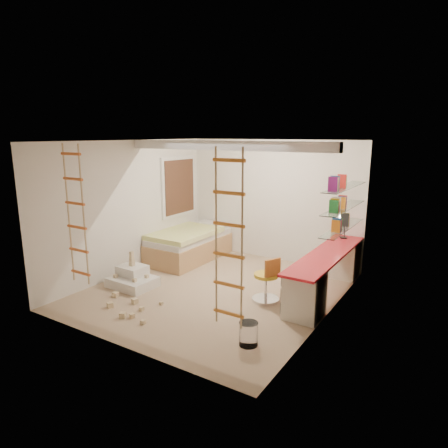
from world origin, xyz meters
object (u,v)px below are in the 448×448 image
Objects in this scene: swivel_chair at (267,285)px; play_platform at (132,279)px; desk at (326,272)px; bed at (189,245)px.

play_platform is (-2.37, -0.68, -0.14)m from swivel_chair.
play_platform is (-3.11, -1.49, -0.26)m from desk.
bed is (-3.20, 0.36, -0.07)m from desk.
play_platform is at bearing -163.92° from swivel_chair.
bed is at bearing 154.61° from swivel_chair.
bed is at bearing 92.82° from play_platform.
swivel_chair is 2.47m from play_platform.
bed is at bearing 173.51° from desk.
desk is at bearing -6.49° from bed.
desk is at bearing 25.61° from play_platform.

